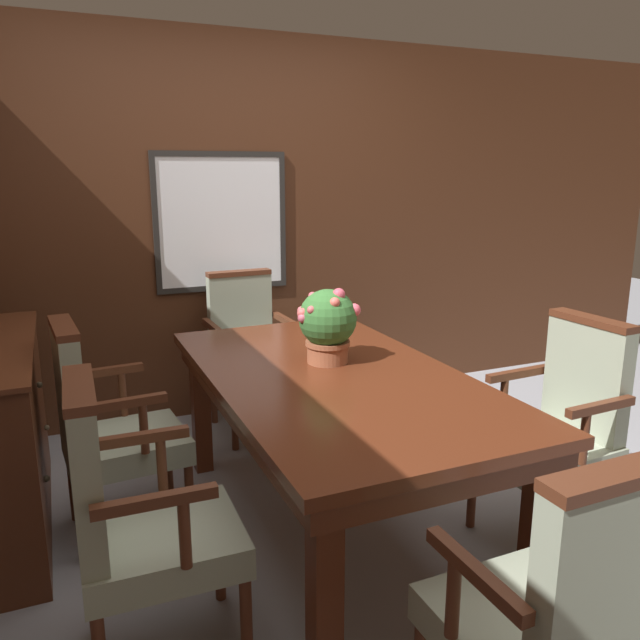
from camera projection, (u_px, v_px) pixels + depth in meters
ground_plane at (356, 538)px, 2.79m from camera, size 14.00×14.00×0.00m
wall_back at (239, 229)px, 4.09m from camera, size 7.20×0.08×2.45m
dining_table at (334, 394)px, 2.69m from camera, size 1.02×1.87×0.76m
chair_left_far at (105, 424)px, 2.72m from camera, size 0.54×0.52×0.99m
chair_right_near at (560, 424)px, 2.73m from camera, size 0.53×0.51×0.99m
chair_head_near at (558, 618)px, 1.54m from camera, size 0.50×0.52×0.99m
chair_head_far at (248, 347)px, 3.90m from camera, size 0.51×0.52×0.99m
chair_left_near at (135, 517)px, 1.99m from camera, size 0.52×0.50×0.99m
potted_plant at (328, 323)px, 2.78m from camera, size 0.28×0.26×0.34m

